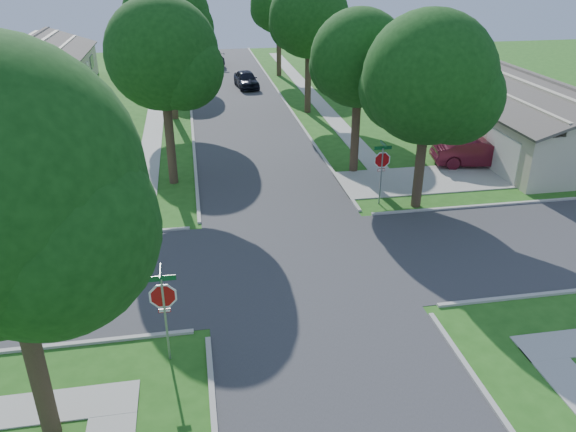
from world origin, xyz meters
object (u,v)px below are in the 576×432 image
Objects in this scene: tree_w_near at (164,59)px; car_curb_west at (211,57)px; tree_w_far at (171,15)px; car_driveway at (477,152)px; tree_e_mid at (310,21)px; tree_e_far at (279,7)px; stop_sign_sw at (163,300)px; tree_ne_corner at (430,84)px; tree_e_near at (360,63)px; tree_w_mid at (168,20)px; car_curb_east at (246,79)px; house_nw_far at (36,71)px; house_ne_near at (532,123)px; house_ne_far at (416,65)px; stop_sign_ne at (382,163)px.

car_curb_west is (3.44, 31.82, -5.37)m from tree_w_near.
tree_w_far reaches higher than car_driveway.
tree_e_far is at bearing 90.02° from tree_e_mid.
tree_w_near is 32.45m from car_curb_west.
stop_sign_sw is 0.58× the size of car_curb_west.
tree_e_far reaches higher than tree_ne_corner.
stop_sign_sw is 0.36× the size of tree_e_near.
tree_w_mid reaches higher than car_curb_east.
tree_e_mid is 0.68× the size of house_nw_far.
house_ne_near is at bearing 37.18° from stop_sign_sw.
stop_sign_sw is 0.72× the size of car_curb_east.
tree_w_far is at bearing 55.69° from car_curb_west.
tree_w_mid reaches higher than car_driveway.
stop_sign_sw is at bearing -142.82° from house_ne_near.
house_ne_near and house_nw_far have the same top height.
tree_w_near is 0.66× the size of house_ne_near.
stop_sign_sw is 45.68m from car_curb_west.
tree_e_mid is 1.06× the size of tree_e_far.
tree_e_near reaches higher than car_curb_east.
tree_e_mid is 23.95m from house_nw_far.
house_ne_near is at bearing 10.04° from tree_e_near.
tree_w_mid is at bearing -158.83° from house_ne_far.
tree_e_far reaches higher than car_curb_west.
tree_e_mid is at bearing 51.92° from tree_w_near.
house_ne_near is 23.80m from car_curb_east.
tree_w_near is at bearing 89.77° from stop_sign_sw.
tree_w_far is (-9.41, 13.00, -0.75)m from tree_e_mid.
tree_e_far is 0.64× the size of house_ne_near.
stop_sign_ne is 11.07m from tree_w_near.
car_driveway is (6.80, 4.00, -1.25)m from stop_sign_ne.
car_curb_west is (-12.70, 32.13, -0.03)m from car_driveway.
tree_e_mid is 1.79× the size of car_curb_west.
tree_ne_corner is 1.68× the size of car_curb_west.
tree_ne_corner reaches higher than car_curb_west.
tree_ne_corner is at bearing -111.23° from house_ne_far.
stop_sign_ne is 36.63m from car_curb_west.
tree_ne_corner reaches higher than house_nw_far.
tree_e_near is 0.96× the size of tree_ne_corner.
house_ne_near is at bearing -57.29° from car_curb_east.
tree_w_mid is at bearing 89.87° from stop_sign_sw.
tree_e_far reaches higher than house_nw_far.
tree_e_near is 23.30m from house_ne_far.
stop_sign_sw is 39.55m from house_ne_far.
tree_e_near is 32.74m from car_curb_west.
tree_ne_corner is 35.90m from house_nw_far.
tree_w_far reaches higher than car_curb_west.
house_nw_far is at bearing 128.81° from tree_ne_corner.
car_driveway is (16.15, -25.31, -4.72)m from tree_w_far.
tree_e_mid is 1.15× the size of tree_w_far.
house_ne_far is 20.88m from car_curb_west.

